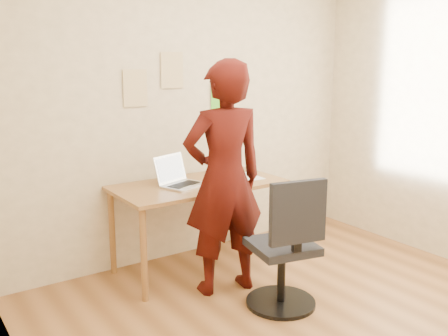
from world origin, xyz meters
TOP-DOWN VIEW (x-y plane):
  - room at (0.00, 0.00)m, footprint 3.58×3.58m
  - desk at (-0.17, 1.38)m, footprint 1.40×0.70m
  - laptop at (-0.33, 1.41)m, footprint 0.41×0.39m
  - paper_sheet at (0.29, 1.35)m, footprint 0.25×0.33m
  - phone at (0.04, 1.17)m, footprint 0.13×0.15m
  - wall_note_left at (-0.54, 1.74)m, footprint 0.21×0.00m
  - wall_note_mid at (-0.20, 1.74)m, footprint 0.21×0.00m
  - wall_note_right at (0.28, 1.74)m, footprint 0.18×0.00m
  - office_chair at (-0.04, 0.41)m, footprint 0.51×0.52m
  - person at (-0.23, 0.92)m, footprint 0.70×0.51m

SIDE VIEW (x-z plane):
  - office_chair at x=-0.04m, z-range -0.07..0.90m
  - desk at x=-0.17m, z-range 0.28..1.02m
  - paper_sheet at x=0.29m, z-range 0.74..0.74m
  - phone at x=0.04m, z-range 0.74..0.75m
  - laptop at x=-0.33m, z-range 0.67..0.91m
  - person at x=-0.23m, z-range 0.00..1.75m
  - room at x=0.00m, z-range -0.04..2.74m
  - wall_note_right at x=0.28m, z-range 1.29..1.53m
  - wall_note_left at x=-0.54m, z-range 1.36..1.66m
  - wall_note_mid at x=-0.20m, z-range 1.50..1.80m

